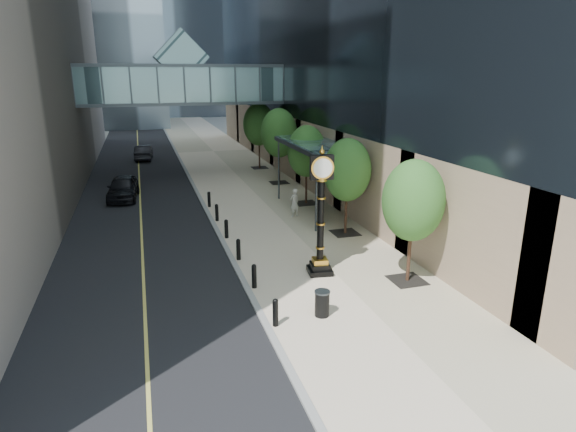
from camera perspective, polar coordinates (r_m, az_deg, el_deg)
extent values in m
plane|color=gray|center=(17.08, 8.45, -13.17)|extent=(320.00, 320.00, 0.00)
cube|color=black|center=(53.95, -17.33, 6.92)|extent=(8.00, 180.00, 0.02)
cube|color=beige|center=(54.48, -8.84, 7.58)|extent=(8.00, 180.00, 0.06)
cube|color=gray|center=(54.06, -13.07, 7.29)|extent=(0.25, 180.00, 0.07)
cube|color=slate|center=(41.45, -12.43, 14.99)|extent=(17.00, 4.00, 3.00)
cube|color=#383F44|center=(41.51, -12.30, 12.99)|extent=(17.00, 4.20, 0.25)
cube|color=#383F44|center=(41.45, -12.56, 16.99)|extent=(17.00, 4.20, 0.25)
cube|color=slate|center=(41.46, -12.62, 17.88)|extent=(4.24, 3.00, 4.24)
cube|color=#383F44|center=(29.41, 3.34, 8.34)|extent=(3.00, 8.00, 0.25)
cube|color=slate|center=(29.39, 3.34, 8.63)|extent=(2.80, 7.80, 0.06)
cylinder|color=#383F44|center=(25.97, 3.39, 2.49)|extent=(0.12, 0.12, 4.20)
cylinder|color=#383F44|center=(32.83, -1.11, 5.52)|extent=(0.12, 0.12, 4.20)
cylinder|color=black|center=(16.80, -1.50, -11.52)|extent=(0.20, 0.20, 0.90)
cylinder|color=black|center=(19.60, -4.03, -7.26)|extent=(0.20, 0.20, 0.90)
cylinder|color=black|center=(22.50, -5.89, -4.08)|extent=(0.20, 0.20, 0.90)
cylinder|color=black|center=(25.47, -7.31, -1.63)|extent=(0.20, 0.20, 0.90)
cylinder|color=black|center=(28.49, -8.43, 0.31)|extent=(0.20, 0.20, 0.90)
cylinder|color=black|center=(31.55, -9.33, 1.88)|extent=(0.20, 0.20, 0.90)
cube|color=black|center=(20.97, 13.94, -7.40)|extent=(1.40, 1.40, 0.02)
cylinder|color=#3D2519|center=(20.47, 14.20, -3.93)|extent=(0.14, 0.14, 2.73)
ellipsoid|color=#295820|center=(19.84, 14.63, 1.79)|extent=(2.50, 2.50, 3.33)
cube|color=black|center=(26.34, 6.78, -2.00)|extent=(1.40, 1.40, 0.02)
cylinder|color=#3D2519|center=(25.94, 6.88, 0.85)|extent=(0.14, 0.14, 2.74)
ellipsoid|color=#295820|center=(25.45, 7.04, 5.43)|extent=(2.51, 2.51, 3.34)
cube|color=black|center=(32.13, 2.15, 1.54)|extent=(1.40, 1.40, 0.02)
cylinder|color=#3D2519|center=(31.80, 2.18, 3.91)|extent=(0.14, 0.14, 2.74)
ellipsoid|color=#295820|center=(31.40, 2.22, 7.68)|extent=(2.51, 2.51, 3.35)
cube|color=black|center=(38.15, -1.05, 3.98)|extent=(1.40, 1.40, 0.02)
cylinder|color=#3D2519|center=(37.84, -1.06, 6.24)|extent=(0.14, 0.14, 3.08)
ellipsoid|color=#295820|center=(37.48, -1.08, 9.81)|extent=(2.82, 2.82, 3.76)
cube|color=black|center=(44.30, -3.38, 5.74)|extent=(1.40, 1.40, 0.02)
cylinder|color=#3D2519|center=(44.04, -3.41, 7.70)|extent=(0.14, 0.14, 3.08)
ellipsoid|color=#295820|center=(43.73, -3.47, 10.78)|extent=(2.82, 2.82, 3.77)
cube|color=black|center=(21.09, 3.77, -6.46)|extent=(1.15, 1.15, 0.23)
cube|color=black|center=(21.01, 3.79, -5.89)|extent=(0.89, 0.89, 0.23)
cube|color=gold|center=(20.92, 3.80, -5.32)|extent=(0.70, 0.70, 0.23)
cylinder|color=black|center=(20.30, 3.90, -0.46)|extent=(0.29, 0.29, 3.49)
cube|color=black|center=(19.76, 4.03, 5.80)|extent=(1.00, 0.47, 1.01)
cylinder|color=white|center=(19.94, 3.82, 5.90)|extent=(0.79, 0.16, 0.79)
cylinder|color=white|center=(19.58, 4.23, 5.69)|extent=(0.79, 0.16, 0.79)
sphere|color=gold|center=(19.65, 4.06, 7.57)|extent=(0.23, 0.23, 0.23)
cylinder|color=black|center=(17.48, 4.06, -10.38)|extent=(0.64, 0.64, 0.90)
imported|color=#BAB6AB|center=(28.95, 0.77, 1.61)|extent=(0.74, 0.62, 1.73)
imported|color=black|center=(35.08, -18.97, 3.20)|extent=(2.30, 4.84, 1.60)
imported|color=black|center=(50.70, -16.72, 7.24)|extent=(1.93, 4.55, 1.46)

